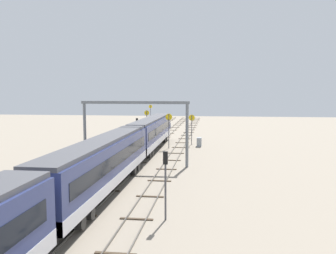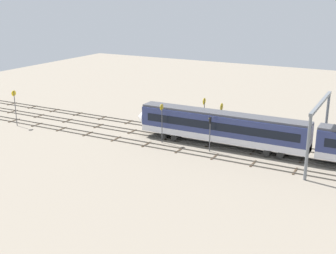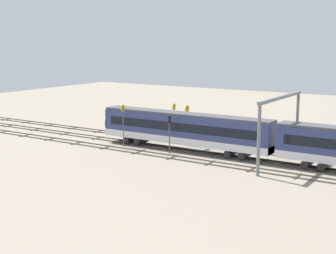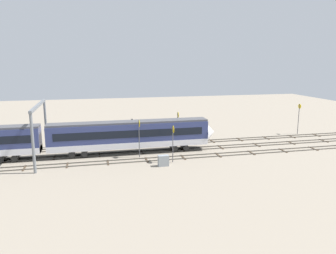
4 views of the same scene
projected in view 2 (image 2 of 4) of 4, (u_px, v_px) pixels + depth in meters
ground_plane at (209, 145)px, 62.01m from camera, size 151.67×151.67×0.00m
track_near_foreground at (220, 136)px, 65.54m from camera, size 135.67×2.40×0.16m
track_with_train at (209, 144)px, 61.99m from camera, size 135.67×2.40×0.16m
track_middle at (196, 153)px, 58.44m from camera, size 135.67×2.40×0.16m
overhead_gantry at (319, 119)px, 53.87m from camera, size 0.40×13.32×7.93m
speed_sign_near_foreground at (204, 109)px, 67.62m from camera, size 0.14×1.03×5.19m
speed_sign_mid_trackside at (162, 118)px, 61.83m from camera, size 0.14×0.90×5.71m
speed_sign_far_trackside at (221, 116)px, 62.76m from camera, size 0.14×1.06×5.58m
speed_sign_distant_end at (15, 104)px, 69.92m from camera, size 0.14×0.89×5.83m
signal_light_trackside_departure at (210, 129)px, 58.44m from camera, size 0.31×0.32×4.85m
relay_cabinet at (217, 125)px, 68.80m from camera, size 1.45×0.77×1.48m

